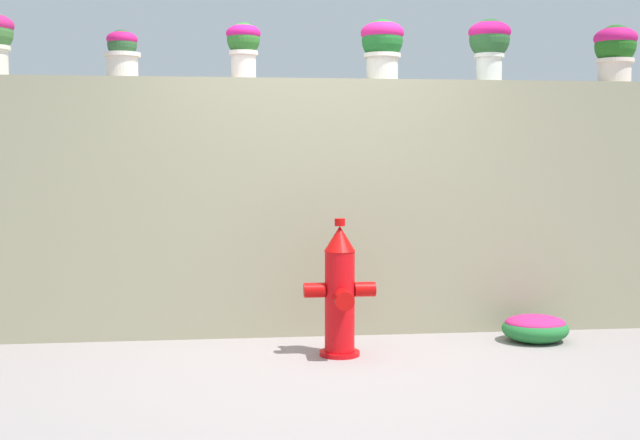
% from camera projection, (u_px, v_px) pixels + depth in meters
% --- Properties ---
extents(ground_plane, '(24.00, 24.00, 0.00)m').
position_uv_depth(ground_plane, '(334.00, 373.00, 5.20)').
color(ground_plane, gray).
extents(stone_wall, '(5.36, 0.30, 1.93)m').
position_uv_depth(stone_wall, '(313.00, 208.00, 6.32)').
color(stone_wall, gray).
rests_on(stone_wall, ground).
extents(potted_plant_1, '(0.27, 0.27, 0.35)m').
position_uv_depth(potted_plant_1, '(122.00, 51.00, 6.10)').
color(potted_plant_1, beige).
rests_on(potted_plant_1, stone_wall).
extents(potted_plant_2, '(0.26, 0.26, 0.41)m').
position_uv_depth(potted_plant_2, '(243.00, 44.00, 6.15)').
color(potted_plant_2, silver).
rests_on(potted_plant_2, stone_wall).
extents(potted_plant_3, '(0.33, 0.33, 0.46)m').
position_uv_depth(potted_plant_3, '(382.00, 44.00, 6.27)').
color(potted_plant_3, beige).
rests_on(potted_plant_3, stone_wall).
extents(potted_plant_4, '(0.33, 0.33, 0.48)m').
position_uv_depth(potted_plant_4, '(490.00, 41.00, 6.35)').
color(potted_plant_4, silver).
rests_on(potted_plant_4, stone_wall).
extents(potted_plant_5, '(0.34, 0.34, 0.45)m').
position_uv_depth(potted_plant_5, '(615.00, 48.00, 6.51)').
color(potted_plant_5, beige).
rests_on(potted_plant_5, stone_wall).
extents(fire_hydrant, '(0.49, 0.40, 0.94)m').
position_uv_depth(fire_hydrant, '(340.00, 293.00, 5.61)').
color(fire_hydrant, red).
rests_on(fire_hydrant, ground).
extents(flower_bush_left, '(0.49, 0.44, 0.20)m').
position_uv_depth(flower_bush_left, '(535.00, 327.00, 6.07)').
color(flower_bush_left, '#237132').
rests_on(flower_bush_left, ground).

